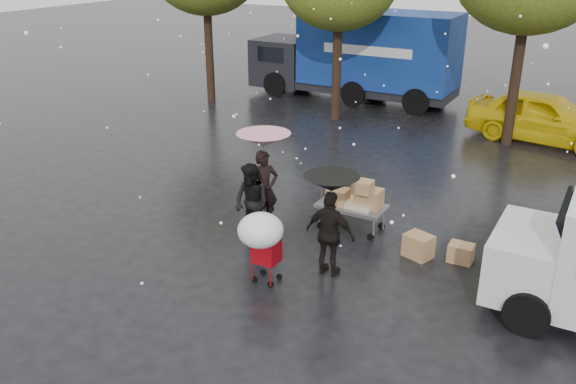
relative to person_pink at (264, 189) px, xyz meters
The scene contains 12 objects.
ground 1.77m from the person_pink, 45.79° to the right, with size 90.00×90.00×0.00m, color black.
person_pink is the anchor object (origin of this frame).
person_middle 0.73m from the person_pink, 80.90° to the right, with size 0.83×0.65×1.71m, color black.
person_black 2.52m from the person_pink, 29.10° to the right, with size 1.00×0.42×1.70m, color black.
umbrella_pink 1.14m from the person_pink, ahead, with size 1.18×1.18×2.18m.
umbrella_black 2.70m from the person_pink, 29.10° to the right, with size 1.04×1.04×2.03m.
vendor_cart 2.02m from the person_pink, 23.19° to the left, with size 1.52×0.80×1.27m.
shopping_cart 2.57m from the person_pink, 59.75° to the right, with size 0.84×0.84×1.46m.
blue_truck 12.39m from the person_pink, 103.66° to the left, with size 8.30×2.60×3.50m.
box_ground_near 3.55m from the person_pink, ahead, with size 0.54×0.43×0.48m, color #91623F.
box_ground_far 4.37m from the person_pink, ahead, with size 0.48×0.37×0.37m, color #91623F.
yellow_taxi 10.67m from the person_pink, 65.16° to the left, with size 1.91×4.74×1.62m, color #DDBC0B.
Camera 1 is at (5.49, -9.52, 5.97)m, focal length 38.00 mm.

